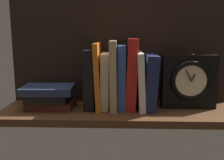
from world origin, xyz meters
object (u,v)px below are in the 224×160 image
object	(u,v)px
book_stack_side	(49,96)
book_blue_modern	(122,77)
book_orange_pandolfini	(98,76)
book_tan_shortstories	(114,75)
book_navy_bierce	(150,82)
framed_clock	(189,81)
book_cream_twain	(105,81)
book_black_skeptic	(90,79)
book_white_catcher	(140,80)
book_red_requiem	(131,74)

from	to	relation	value
book_stack_side	book_blue_modern	bearing A→B (deg)	3.94
book_orange_pandolfini	book_tan_shortstories	bearing A→B (deg)	0.00
book_navy_bierce	book_orange_pandolfini	bearing A→B (deg)	180.00
book_stack_side	framed_clock	bearing A→B (deg)	2.39
book_tan_shortstories	book_orange_pandolfini	bearing A→B (deg)	180.00
book_cream_twain	book_blue_modern	distance (cm)	5.97
book_cream_twain	framed_clock	xyz separation A→B (cm)	(29.98, 0.31, -0.10)
book_tan_shortstories	book_stack_side	xyz separation A→B (cm)	(-23.15, -1.79, -7.78)
book_black_skeptic	book_white_catcher	bearing A→B (deg)	0.00
book_black_skeptic	book_blue_modern	bearing A→B (deg)	0.00
book_navy_bierce	book_cream_twain	bearing A→B (deg)	180.00
book_red_requiem	book_navy_bierce	size ratio (longest dim) A/B	1.29
framed_clock	book_tan_shortstories	bearing A→B (deg)	-179.35
book_tan_shortstories	book_white_catcher	world-z (taller)	book_tan_shortstories
book_red_requiem	book_white_catcher	size ratio (longest dim) A/B	1.24
book_navy_bierce	book_black_skeptic	bearing A→B (deg)	180.00
book_red_requiem	book_navy_bierce	xyz separation A→B (cm)	(6.57, 0.00, -2.81)
book_black_skeptic	framed_clock	bearing A→B (deg)	0.49
book_navy_bierce	framed_clock	bearing A→B (deg)	1.24
book_black_skeptic	book_navy_bierce	distance (cm)	21.31
book_red_requiem	book_navy_bierce	world-z (taller)	book_red_requiem
book_white_catcher	book_navy_bierce	size ratio (longest dim) A/B	1.04
book_black_skeptic	framed_clock	distance (cm)	35.42
book_black_skeptic	book_white_catcher	world-z (taller)	book_black_skeptic
book_black_skeptic	book_stack_side	size ratio (longest dim) A/B	1.14
book_white_catcher	book_cream_twain	bearing A→B (deg)	180.00
book_black_skeptic	book_navy_bierce	world-z (taller)	book_black_skeptic
book_orange_pandolfini	book_cream_twain	bearing A→B (deg)	0.00
book_red_requiem	framed_clock	xyz separation A→B (cm)	(20.69, 0.31, -2.69)
book_blue_modern	book_red_requiem	distance (cm)	3.69
book_black_skeptic	book_tan_shortstories	distance (cm)	8.50
book_black_skeptic	book_white_catcher	distance (cm)	17.91
book_black_skeptic	book_stack_side	xyz separation A→B (cm)	(-14.80, -1.79, -6.18)
book_black_skeptic	book_cream_twain	xyz separation A→B (cm)	(5.43, 0.00, -0.63)
book_white_catcher	book_navy_bierce	world-z (taller)	book_white_catcher
book_cream_twain	book_navy_bierce	world-z (taller)	book_cream_twain
book_black_skeptic	framed_clock	world-z (taller)	book_black_skeptic
book_red_requiem	book_cream_twain	bearing A→B (deg)	180.00
book_stack_side	book_black_skeptic	bearing A→B (deg)	6.91
framed_clock	book_navy_bierce	bearing A→B (deg)	-178.76
book_black_skeptic	book_orange_pandolfini	distance (cm)	3.15
book_stack_side	book_cream_twain	bearing A→B (deg)	5.07
book_tan_shortstories	book_cream_twain	bearing A→B (deg)	180.00
book_tan_shortstories	book_blue_modern	size ratio (longest dim) A/B	1.07
book_white_catcher	book_stack_side	xyz separation A→B (cm)	(-32.71, -1.79, -5.73)
book_orange_pandolfini	book_tan_shortstories	xyz separation A→B (cm)	(5.43, 0.00, 0.41)
book_orange_pandolfini	book_tan_shortstories	world-z (taller)	book_tan_shortstories
book_orange_pandolfini	book_cream_twain	xyz separation A→B (cm)	(2.52, 0.00, -1.82)
book_orange_pandolfini	framed_clock	bearing A→B (deg)	0.54
book_white_catcher	framed_clock	size ratio (longest dim) A/B	1.02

